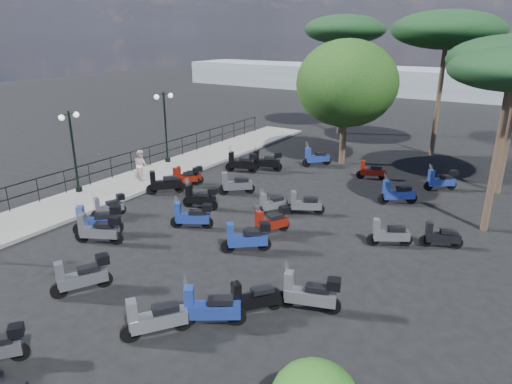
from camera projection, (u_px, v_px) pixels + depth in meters
The scene contains 37 objects.
ground at pixel (206, 228), 17.96m from camera, with size 120.00×120.00×0.00m, color black.
sidewalk at pixel (143, 179), 23.61m from camera, with size 3.00×30.00×0.15m, color slate.
railing at pixel (121, 161), 23.83m from camera, with size 0.04×26.04×1.10m.
lamp_post_1 at pixel (73, 147), 20.87m from camera, with size 0.39×1.12×3.81m.
lamp_post_2 at pixel (165, 123), 25.72m from camera, with size 0.50×1.16×4.01m.
pedestrian_far at pixel (141, 165), 23.07m from camera, with size 0.75×0.59×1.55m, color beige.
scooter_1 at pixel (98, 221), 17.21m from camera, with size 1.51×1.38×1.49m.
scooter_2 at pixel (109, 207), 18.88m from camera, with size 0.75×1.41×1.18m.
scooter_3 at pixel (185, 177), 22.68m from camera, with size 1.19×1.15×1.20m.
scooter_4 at pixel (164, 184), 21.55m from camera, with size 1.32×1.43×1.46m.
scooter_5 at pixel (242, 163), 24.82m from camera, with size 1.72×0.87×1.43m.
scooter_7 at pixel (82, 276), 13.37m from camera, with size 1.04×1.63×1.42m.
scooter_8 at pixel (99, 230), 16.47m from camera, with size 1.66×1.00×1.42m.
scooter_9 at pixel (200, 198), 19.73m from camera, with size 1.63×0.67×1.31m.
scooter_10 at pixel (236, 185), 21.48m from camera, with size 1.40×1.23×1.40m.
scooter_11 at pixel (316, 158), 25.97m from camera, with size 1.23×1.44×1.42m.
scooter_13 at pixel (155, 319), 11.43m from camera, with size 1.19×1.55×1.47m.
scooter_14 at pixel (247, 238), 15.85m from camera, with size 1.46×1.29×1.42m.
scooter_15 at pixel (192, 216), 17.76m from camera, with size 1.54×1.01×1.35m.
scooter_16 at pixel (272, 204), 19.25m from camera, with size 0.86×1.39×1.22m.
scooter_17 at pixel (371, 171), 23.69m from camera, with size 1.49×0.82×1.26m.
scooter_19 at pixel (210, 309), 11.86m from camera, with size 1.59×1.12×1.45m.
scooter_20 at pixel (253, 299), 12.36m from camera, with size 1.12×1.39×1.34m.
scooter_21 at pixel (271, 222), 17.23m from camera, with size 0.92×1.57×1.34m.
scooter_22 at pixel (304, 204), 19.15m from camera, with size 1.47×0.94×1.30m.
scooter_23 at pixel (397, 194), 20.27m from camera, with size 1.51×1.17×1.43m.
scooter_26 at pixel (310, 294), 12.48m from camera, with size 1.75×0.83×1.43m.
scooter_27 at pixel (441, 237), 16.22m from camera, with size 1.41×0.77×1.20m.
scooter_28 at pixel (389, 234), 16.32m from camera, with size 1.46×0.97×1.31m.
scooter_29 at pixel (441, 180), 22.05m from camera, with size 1.40×1.12×1.31m.
scooter_30 at pixel (267, 161), 25.09m from camera, with size 1.72×0.87×1.43m.
scooter_31 at pixel (189, 176), 22.91m from camera, with size 1.19×1.15×1.20m.
broadleaf_tree at pixel (347, 84), 25.24m from camera, with size 5.65×5.65×6.97m.
pine_0 at pixel (448, 30), 26.02m from camera, with size 6.33×6.33×8.49m.
pine_2 at pixel (345, 30), 32.10m from camera, with size 5.76×5.76×8.44m.
pine_3 at pixel (512, 71), 15.76m from camera, with size 4.35×4.35×6.84m.
distant_hills at pixel (445, 84), 53.25m from camera, with size 70.00×8.00×3.00m, color gray.
Camera 1 is at (10.50, -12.82, 7.34)m, focal length 32.00 mm.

